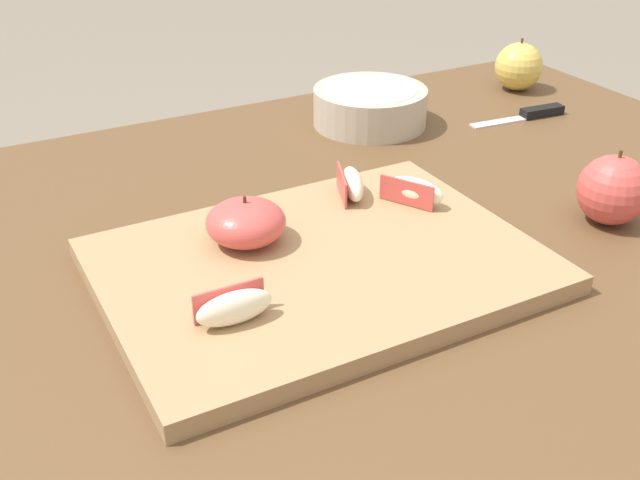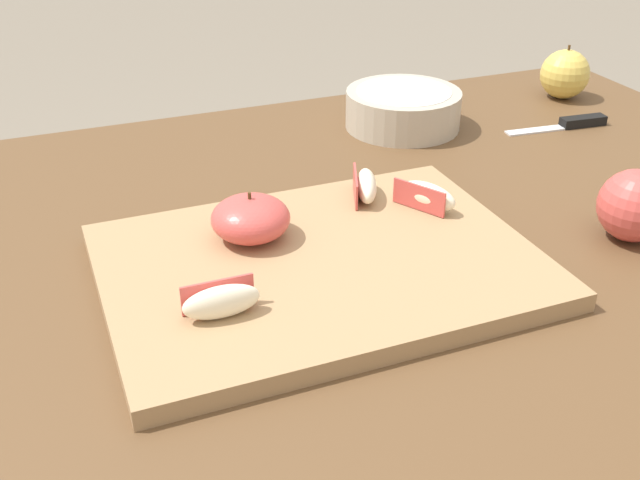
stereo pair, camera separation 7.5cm
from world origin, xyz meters
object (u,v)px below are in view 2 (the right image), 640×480
object	(u,v)px
apple_wedge_right	(221,301)
apple_wedge_back	(426,195)
whole_apple_pink_lady	(635,206)
whole_apple_golden	(565,74)
cutting_board	(320,266)
apple_wedge_front	(365,186)
ceramic_fruit_bowl	(403,108)
apple_half_skin_up	(251,218)
paring_knife	(575,123)

from	to	relation	value
apple_wedge_right	apple_wedge_back	bearing A→B (deg)	23.83
whole_apple_pink_lady	whole_apple_golden	distance (m)	0.47
cutting_board	apple_wedge_front	size ratio (longest dim) A/B	5.83
apple_wedge_right	whole_apple_pink_lady	world-z (taller)	whole_apple_pink_lady
ceramic_fruit_bowl	whole_apple_pink_lady	bearing A→B (deg)	-78.87
apple_wedge_right	apple_half_skin_up	bearing A→B (deg)	62.12
apple_half_skin_up	apple_wedge_right	distance (m)	0.14
apple_wedge_back	paring_knife	distance (m)	0.40
apple_half_skin_up	ceramic_fruit_bowl	xyz separation A→B (m)	(0.32, 0.27, -0.01)
whole_apple_pink_lady	whole_apple_golden	size ratio (longest dim) A/B	1.02
apple_wedge_front	ceramic_fruit_bowl	xyz separation A→B (m)	(0.17, 0.23, -0.01)
apple_wedge_right	ceramic_fruit_bowl	distance (m)	0.55
apple_half_skin_up	ceramic_fruit_bowl	size ratio (longest dim) A/B	0.49
apple_half_skin_up	whole_apple_golden	world-z (taller)	whole_apple_golden
apple_wedge_front	whole_apple_pink_lady	distance (m)	0.29
whole_apple_pink_lady	whole_apple_golden	xyz separation A→B (m)	(0.23, 0.41, -0.00)
apple_half_skin_up	whole_apple_golden	bearing A→B (deg)	25.35
ceramic_fruit_bowl	apple_wedge_back	bearing A→B (deg)	-112.42
apple_wedge_back	whole_apple_golden	distance (m)	0.52
whole_apple_pink_lady	apple_wedge_right	bearing A→B (deg)	-179.32
whole_apple_golden	ceramic_fruit_bowl	distance (m)	0.30
apple_wedge_back	paring_knife	world-z (taller)	apple_wedge_back
cutting_board	ceramic_fruit_bowl	distance (m)	0.43
apple_half_skin_up	ceramic_fruit_bowl	world-z (taller)	apple_half_skin_up
apple_half_skin_up	apple_wedge_front	xyz separation A→B (m)	(0.15, 0.04, -0.01)
apple_wedge_back	apple_wedge_right	distance (m)	0.29
cutting_board	apple_half_skin_up	size ratio (longest dim) A/B	5.20
apple_wedge_back	apple_wedge_right	world-z (taller)	same
apple_wedge_back	whole_apple_golden	size ratio (longest dim) A/B	0.84
apple_wedge_right	paring_knife	size ratio (longest dim) A/B	0.44
apple_wedge_front	whole_apple_golden	size ratio (longest dim) A/B	0.85
apple_wedge_right	apple_wedge_front	bearing A→B (deg)	37.56
whole_apple_pink_lady	ceramic_fruit_bowl	bearing A→B (deg)	101.13
apple_half_skin_up	whole_apple_golden	distance (m)	0.69
whole_apple_pink_lady	apple_wedge_back	bearing A→B (deg)	149.53
apple_half_skin_up	paring_knife	distance (m)	0.59
whole_apple_golden	paring_knife	bearing A→B (deg)	-119.03
cutting_board	whole_apple_pink_lady	xyz separation A→B (m)	(0.34, -0.06, 0.03)
apple_wedge_front	apple_wedge_right	size ratio (longest dim) A/B	1.05
paring_knife	whole_apple_golden	size ratio (longest dim) A/B	1.86
apple_wedge_back	paring_knife	size ratio (longest dim) A/B	0.45
apple_wedge_front	paring_knife	world-z (taller)	apple_wedge_front
apple_wedge_front	paring_knife	xyz separation A→B (m)	(0.41, 0.14, -0.03)
whole_apple_golden	apple_wedge_back	bearing A→B (deg)	-144.26
apple_wedge_back	cutting_board	bearing A→B (deg)	-159.18
cutting_board	paring_knife	distance (m)	0.56
apple_wedge_front	cutting_board	bearing A→B (deg)	-133.08
apple_half_skin_up	whole_apple_pink_lady	size ratio (longest dim) A/B	0.94
apple_half_skin_up	ceramic_fruit_bowl	bearing A→B (deg)	40.61
apple_wedge_front	ceramic_fruit_bowl	distance (m)	0.29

